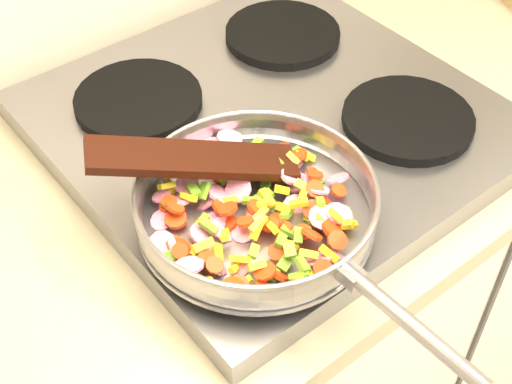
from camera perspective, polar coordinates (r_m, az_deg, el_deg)
base_cabinet at (r=1.81m, az=18.35°, el=2.22°), size 3.00×0.65×0.86m
cooktop at (r=1.06m, az=1.19°, el=5.46°), size 0.60×0.60×0.04m
grate_fl at (r=0.90m, az=-0.00°, el=-1.24°), size 0.19×0.19×0.02m
grate_fr at (r=1.05m, az=12.06°, el=5.73°), size 0.19×0.19×0.02m
grate_bl at (r=1.08m, az=-9.40°, el=7.28°), size 0.19×0.19×0.02m
grate_br at (r=1.21m, az=2.14°, el=12.51°), size 0.19×0.19×0.02m
saute_pan at (r=0.86m, az=0.12°, el=-0.89°), size 0.33×0.50×0.05m
vegetable_heap at (r=0.86m, az=-0.23°, el=-1.66°), size 0.27×0.28×0.05m
wooden_spatula at (r=0.88m, az=-4.96°, el=2.65°), size 0.26×0.17×0.08m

